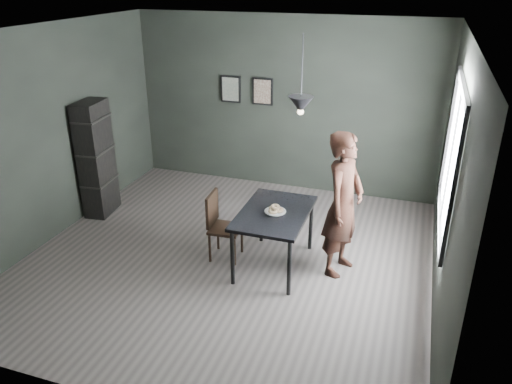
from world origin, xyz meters
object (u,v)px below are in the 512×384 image
(woman, at_px, (343,205))
(shelf_unit, at_px, (96,159))
(cafe_table, at_px, (274,217))
(pendant_lamp, at_px, (301,104))
(wood_chair, at_px, (220,222))
(white_plate, at_px, (275,212))

(woman, relative_size, shelf_unit, 1.04)
(cafe_table, distance_m, shelf_unit, 2.99)
(shelf_unit, height_order, pendant_lamp, pendant_lamp)
(woman, bearing_deg, cafe_table, 117.70)
(wood_chair, distance_m, shelf_unit, 2.32)
(white_plate, bearing_deg, wood_chair, 179.22)
(shelf_unit, bearing_deg, woman, -14.19)
(cafe_table, xyz_separation_m, wood_chair, (-0.72, -0.01, -0.17))
(white_plate, distance_m, shelf_unit, 3.01)
(woman, height_order, wood_chair, woman)
(woman, distance_m, pendant_lamp, 1.29)
(shelf_unit, bearing_deg, white_plate, -19.51)
(wood_chair, relative_size, shelf_unit, 0.51)
(wood_chair, bearing_deg, cafe_table, -3.37)
(cafe_table, distance_m, woman, 0.83)
(shelf_unit, bearing_deg, pendant_lamp, -16.57)
(woman, bearing_deg, wood_chair, 112.27)
(cafe_table, distance_m, white_plate, 0.09)
(woman, xyz_separation_m, wood_chair, (-1.50, -0.18, -0.39))
(cafe_table, xyz_separation_m, pendant_lamp, (0.25, 0.10, 1.38))
(wood_chair, relative_size, pendant_lamp, 1.02)
(shelf_unit, xyz_separation_m, pendant_lamp, (3.17, -0.53, 1.19))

